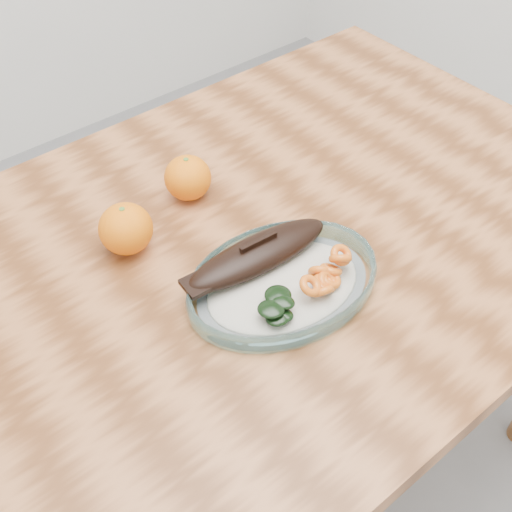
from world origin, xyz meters
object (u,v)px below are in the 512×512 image
(dining_table, at_px, (262,279))
(plated_meal, at_px, (282,280))
(orange_right, at_px, (188,178))
(orange_left, at_px, (126,229))

(dining_table, height_order, plated_meal, plated_meal)
(dining_table, xyz_separation_m, orange_right, (-0.03, 0.15, 0.14))
(plated_meal, height_order, orange_left, orange_left)
(orange_right, bearing_deg, orange_left, -162.98)
(plated_meal, height_order, orange_right, plated_meal)
(dining_table, height_order, orange_right, orange_right)
(plated_meal, xyz_separation_m, orange_right, (0.01, 0.25, 0.02))
(dining_table, height_order, orange_left, orange_left)
(dining_table, distance_m, orange_left, 0.24)
(dining_table, bearing_deg, plated_meal, -115.53)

